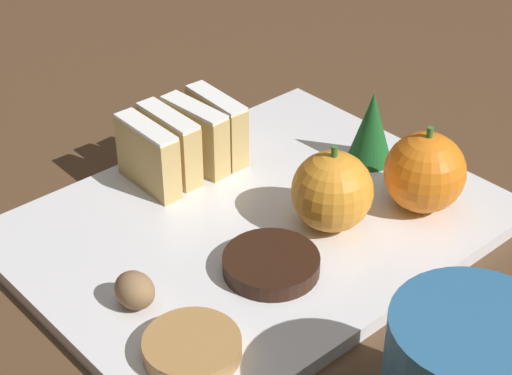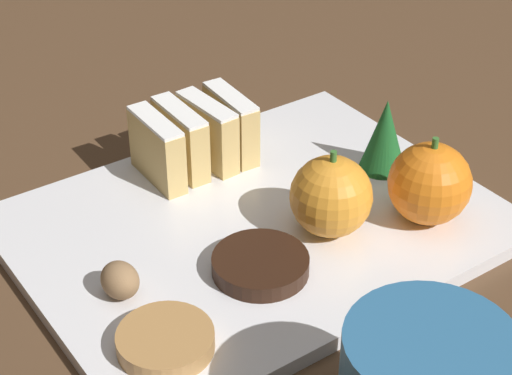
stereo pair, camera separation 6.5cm
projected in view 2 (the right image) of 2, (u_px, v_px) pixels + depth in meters
The scene contains 12 objects.
ground_plane at pixel (256, 231), 0.68m from camera, with size 6.00×6.00×0.00m, color #513823.
serving_platter at pixel (256, 225), 0.67m from camera, with size 0.28×0.36×0.01m.
stollen_slice_front at pixel (157, 150), 0.70m from camera, with size 0.07×0.02×0.06m.
stollen_slice_second at pixel (181, 139), 0.72m from camera, with size 0.07×0.02×0.06m.
stollen_slice_third at pixel (207, 132), 0.73m from camera, with size 0.07×0.02×0.06m.
stollen_slice_fourth at pixel (231, 124), 0.74m from camera, with size 0.07×0.02×0.06m.
orange_near at pixel (430, 184), 0.66m from camera, with size 0.06×0.06×0.07m.
orange_far at pixel (331, 196), 0.64m from camera, with size 0.06×0.06×0.07m.
walnut at pixel (120, 280), 0.59m from camera, with size 0.03×0.03×0.03m.
chocolate_cookie at pixel (260, 265), 0.61m from camera, with size 0.07×0.07×0.01m.
gingerbread_cookie at pixel (165, 341), 0.55m from camera, with size 0.06×0.06×0.01m.
evergreen_sprig at pixel (387, 137), 0.71m from camera, with size 0.04×0.04×0.07m.
Camera 2 is at (0.45, -0.31, 0.41)m, focal length 60.00 mm.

